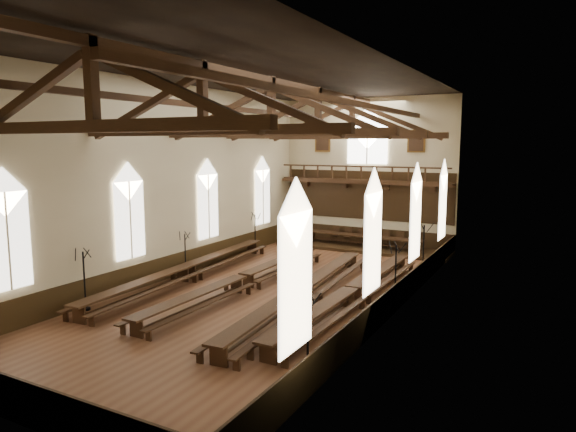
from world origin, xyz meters
name	(u,v)px	position (x,y,z in m)	size (l,w,h in m)	color
ground	(272,292)	(0.00, 0.00, 0.00)	(26.00, 26.00, 0.00)	brown
room_walls	(271,154)	(0.00, 0.00, 6.46)	(26.00, 26.00, 26.00)	beige
wainscot_band	(272,279)	(0.00, 0.00, 0.60)	(12.00, 26.00, 1.20)	#31230E
side_windows	(272,213)	(0.00, 0.00, 3.74)	(11.85, 19.80, 4.50)	white
end_window	(367,139)	(0.00, 12.90, 7.22)	(2.80, 0.12, 3.80)	white
minstrels_gallery	(365,189)	(0.00, 12.66, 3.91)	(11.80, 1.24, 3.70)	#392112
portraits	(367,141)	(0.00, 12.90, 7.10)	(7.75, 0.09, 1.45)	brown
roof_trusses	(271,115)	(0.00, 0.00, 8.22)	(11.70, 25.70, 2.80)	#392112
refectory_row_a	(186,269)	(-4.94, -0.22, 0.59)	(2.16, 15.01, 0.81)	#392112
refectory_row_b	(243,279)	(-1.39, -0.41, 0.55)	(1.58, 14.49, 0.76)	#392112
refectory_row_c	(303,290)	(2.04, -0.82, 0.59)	(2.21, 15.01, 0.80)	#392112
refectory_row_d	(352,292)	(4.00, -0.02, 0.57)	(1.69, 14.66, 0.78)	#392112
dais	(362,248)	(0.33, 11.40, 0.10)	(11.40, 2.91, 0.19)	#31230E
high_table	(362,237)	(0.33, 11.40, 0.84)	(8.15, 1.25, 0.76)	#392112
high_chairs	(366,236)	(0.33, 12.19, 0.76)	(4.97, 0.48, 1.04)	#392112
candelabrum_left_near	(85,291)	(-5.55, -6.03, 0.80)	(0.79, 0.78, 2.65)	black
candelabrum_left_mid	(186,262)	(-5.55, 0.47, 0.72)	(0.70, 0.70, 2.37)	black
candelabrum_left_far	(255,240)	(-5.55, 7.45, 0.78)	(0.76, 0.76, 2.56)	black
candelabrum_right_near	(308,355)	(5.55, -7.55, 0.85)	(0.84, 0.80, 2.79)	black
candelabrum_right_mid	(395,284)	(5.55, 1.24, 0.83)	(0.79, 0.82, 2.72)	black
candelabrum_right_far	(423,260)	(5.55, 6.28, 0.88)	(0.78, 0.89, 2.89)	black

